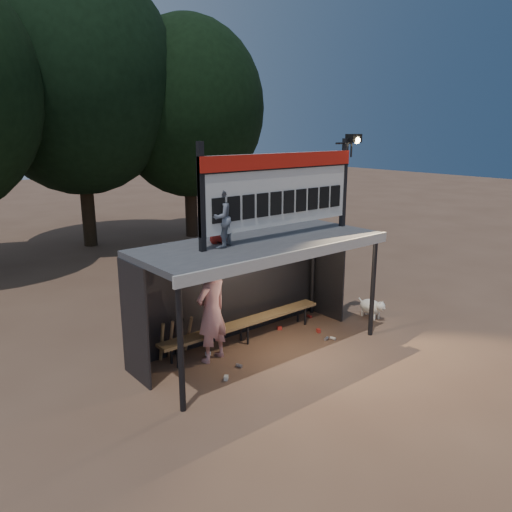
# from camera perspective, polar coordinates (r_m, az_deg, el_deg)

# --- Properties ---
(ground) EXTENTS (80.00, 80.00, 0.00)m
(ground) POSITION_cam_1_polar(r_m,az_deg,el_deg) (10.41, 0.56, -10.79)
(ground) COLOR brown
(ground) RESTS_ON ground
(player) EXTENTS (0.82, 0.63, 2.02)m
(player) POSITION_cam_1_polar(r_m,az_deg,el_deg) (9.70, -5.10, -6.32)
(player) COLOR silver
(player) RESTS_ON ground
(child_a) EXTENTS (0.67, 0.63, 1.10)m
(child_a) POSITION_cam_1_polar(r_m,az_deg,el_deg) (9.03, -4.16, 4.42)
(child_a) COLOR slate
(child_a) RESTS_ON dugout_shelter
(child_b) EXTENTS (0.53, 0.41, 0.96)m
(child_b) POSITION_cam_1_polar(r_m,az_deg,el_deg) (9.39, -4.38, 4.35)
(child_b) COLOR maroon
(child_b) RESTS_ON dugout_shelter
(dugout_shelter) EXTENTS (5.10, 2.08, 2.32)m
(dugout_shelter) POSITION_cam_1_polar(r_m,az_deg,el_deg) (9.95, -0.32, -0.66)
(dugout_shelter) COLOR #3D3D3F
(dugout_shelter) RESTS_ON ground
(scoreboard_assembly) EXTENTS (4.10, 0.27, 1.99)m
(scoreboard_assembly) POSITION_cam_1_polar(r_m,az_deg,el_deg) (9.84, 3.15, 7.93)
(scoreboard_assembly) COLOR black
(scoreboard_assembly) RESTS_ON dugout_shelter
(bench) EXTENTS (4.00, 0.35, 0.48)m
(bench) POSITION_cam_1_polar(r_m,az_deg,el_deg) (10.63, -1.36, -7.70)
(bench) COLOR olive
(bench) RESTS_ON ground
(tree_mid) EXTENTS (7.22, 7.22, 10.36)m
(tree_mid) POSITION_cam_1_polar(r_m,az_deg,el_deg) (20.07, -19.78, 18.57)
(tree_mid) COLOR black
(tree_mid) RESTS_ON ground
(tree_right) EXTENTS (6.08, 6.08, 8.72)m
(tree_right) POSITION_cam_1_polar(r_m,az_deg,el_deg) (20.89, -7.78, 16.37)
(tree_right) COLOR black
(tree_right) RESTS_ON ground
(dog) EXTENTS (0.36, 0.81, 0.49)m
(dog) POSITION_cam_1_polar(r_m,az_deg,el_deg) (12.32, 13.13, -5.68)
(dog) COLOR silver
(dog) RESTS_ON ground
(bats) EXTENTS (0.67, 0.35, 0.84)m
(bats) POSITION_cam_1_polar(r_m,az_deg,el_deg) (10.06, -9.20, -9.23)
(bats) COLOR olive
(bats) RESTS_ON ground
(litter) EXTENTS (3.47, 1.37, 0.08)m
(litter) POSITION_cam_1_polar(r_m,az_deg,el_deg) (10.73, 3.00, -9.80)
(litter) COLOR red
(litter) RESTS_ON ground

